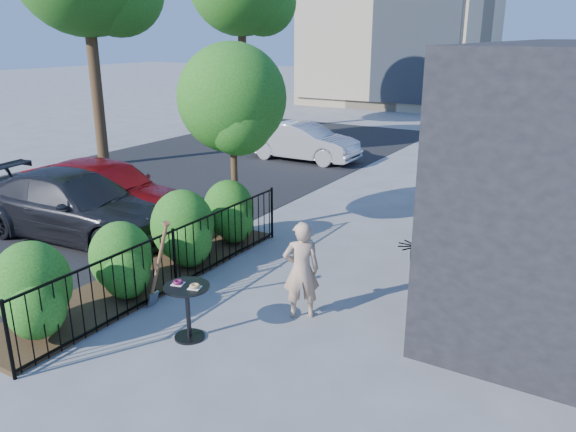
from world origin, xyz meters
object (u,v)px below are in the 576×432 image
Objects in this scene: shovel at (158,270)px; car_red at (105,191)px; car_darkgrey at (76,205)px; car_silver at (303,142)px; woman at (301,270)px; patio_tree at (234,105)px; cafe_table at (188,302)px.

car_red is at bearing 147.36° from shovel.
car_red reaches higher than car_darkgrey.
car_darkgrey is at bearing 176.99° from car_silver.
patio_tree is at bearing -75.84° from woman.
woman is (2.99, -2.46, -2.00)m from patio_tree.
car_red reaches higher than shovel.
shovel reaches higher than car_darkgrey.
patio_tree reaches higher than woman.
car_darkgrey is (-4.81, 2.06, 0.13)m from cafe_table.
car_darkgrey is at bearing -168.77° from car_red.
car_red is (-5.00, 3.02, 0.19)m from cafe_table.
patio_tree reaches higher than car_silver.
patio_tree is 4.36m from woman.
woman reaches higher than car_silver.
car_silver is (-5.48, 9.72, -0.12)m from woman.
woman is 0.35× the size of car_red.
cafe_table is 11.96m from car_silver.
cafe_table is at bearing -158.90° from car_silver.
shovel is (0.98, -3.40, -2.09)m from patio_tree.
patio_tree reaches higher than car_red.
car_red is 1.13× the size of car_silver.
car_silver is (-3.47, 10.66, -0.03)m from shovel.
shovel is at bearing -73.99° from patio_tree.
car_red is at bearing -164.85° from patio_tree.
shovel is at bearing -120.01° from car_darkgrey.
car_silver is at bearing -9.44° from car_darkgrey.
woman reaches higher than car_darkgrey.
cafe_table is 5.23m from car_darkgrey.
car_silver is (-4.45, 11.10, 0.08)m from cafe_table.
patio_tree reaches higher than shovel.
shovel is at bearing 155.45° from cafe_table.
patio_tree is 7.96m from car_silver.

